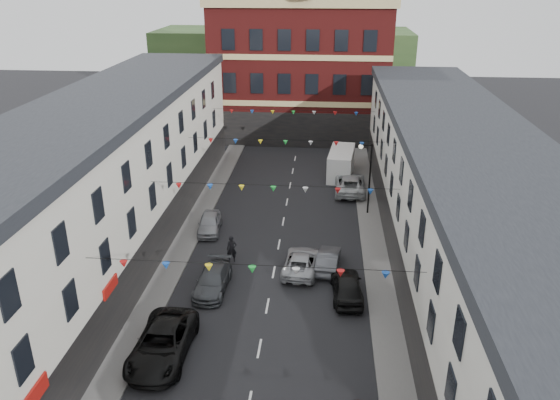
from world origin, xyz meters
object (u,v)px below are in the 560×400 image
(car_right_e, at_px, (328,260))
(car_right_d, at_px, (347,286))
(car_right_f, at_px, (350,184))
(car_left_d, at_px, (213,280))
(car_left_e, at_px, (209,223))
(moving_car, at_px, (301,262))
(pedestrian, at_px, (232,249))
(white_van, at_px, (341,163))
(street_lamp, at_px, (367,169))
(car_left_c, at_px, (162,343))

(car_right_e, bearing_deg, car_right_d, 114.78)
(car_right_e, xyz_separation_m, car_right_f, (1.90, 14.01, 0.14))
(car_left_d, bearing_deg, car_left_e, 104.76)
(moving_car, bearing_deg, car_right_f, -99.34)
(car_right_e, height_order, pedestrian, pedestrian)
(car_right_f, distance_m, white_van, 4.34)
(car_left_e, bearing_deg, car_right_e, -33.49)
(car_right_e, bearing_deg, car_left_e, -22.03)
(car_left_d, bearing_deg, car_right_d, 0.82)
(car_right_e, relative_size, moving_car, 0.84)
(pedestrian, bearing_deg, car_right_e, -16.01)
(street_lamp, xyz_separation_m, moving_car, (-4.75, -9.62, -3.25))
(car_left_c, xyz_separation_m, moving_car, (6.69, 9.42, -0.16))
(car_right_f, bearing_deg, white_van, -79.20)
(car_right_d, height_order, white_van, white_van)
(street_lamp, height_order, car_left_c, street_lamp)
(car_left_c, distance_m, moving_car, 11.56)
(car_left_c, xyz_separation_m, white_van, (9.64, 28.15, 0.46))
(car_right_d, xyz_separation_m, white_van, (0.01, 21.71, 0.51))
(street_lamp, relative_size, car_left_c, 1.02)
(street_lamp, relative_size, pedestrian, 3.13)
(car_left_c, bearing_deg, car_left_e, 92.95)
(car_right_d, bearing_deg, car_left_d, -4.34)
(pedestrian, bearing_deg, street_lamp, 29.85)
(car_right_d, distance_m, pedestrian, 8.64)
(car_right_d, bearing_deg, white_van, -93.42)
(car_left_e, height_order, white_van, white_van)
(street_lamp, height_order, car_right_e, street_lamp)
(car_right_d, bearing_deg, car_left_c, 30.34)
(street_lamp, xyz_separation_m, car_right_e, (-2.95, -9.16, -3.25))
(car_right_e, bearing_deg, moving_car, 20.73)
(street_lamp, bearing_deg, car_left_e, -160.60)
(car_left_c, relative_size, car_right_e, 1.48)
(moving_car, relative_size, pedestrian, 2.46)
(car_right_e, bearing_deg, car_right_f, -91.35)
(white_van, bearing_deg, moving_car, -92.97)
(car_left_d, xyz_separation_m, car_right_e, (7.20, 3.31, -0.01))
(car_left_e, xyz_separation_m, car_right_e, (9.10, -4.92, -0.03))
(street_lamp, distance_m, car_right_f, 5.85)
(street_lamp, height_order, pedestrian, street_lamp)
(street_lamp, height_order, white_van, street_lamp)
(moving_car, distance_m, pedestrian, 4.88)
(car_left_c, relative_size, white_van, 1.01)
(car_left_c, height_order, white_van, white_van)
(street_lamp, distance_m, car_left_d, 16.40)
(car_left_e, distance_m, moving_car, 9.07)
(car_left_d, bearing_deg, car_right_f, 64.05)
(moving_car, xyz_separation_m, white_van, (2.96, 18.73, 0.62))
(car_left_d, distance_m, white_van, 23.15)
(white_van, height_order, pedestrian, white_van)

